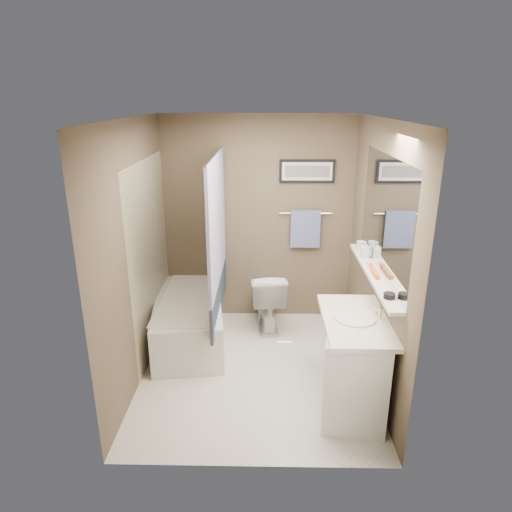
{
  "coord_description": "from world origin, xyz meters",
  "views": [
    {
      "loc": [
        0.08,
        -3.9,
        2.57
      ],
      "look_at": [
        0.0,
        0.15,
        1.15
      ],
      "focal_mm": 32.0,
      "sensor_mm": 36.0,
      "label": 1
    }
  ],
  "objects_px": {
    "candle_bowl_near": "(389,296)",
    "hair_brush_front": "(375,273)",
    "toilet": "(267,299)",
    "soap_bottle": "(365,250)",
    "vanity": "(354,365)",
    "hair_brush_back": "(373,269)",
    "bathtub": "(189,319)",
    "glass_jar": "(361,246)"
  },
  "relations": [
    {
      "from": "vanity",
      "to": "glass_jar",
      "type": "height_order",
      "value": "glass_jar"
    },
    {
      "from": "glass_jar",
      "to": "soap_bottle",
      "type": "bearing_deg",
      "value": -90.0
    },
    {
      "from": "soap_bottle",
      "to": "toilet",
      "type": "bearing_deg",
      "value": 143.5
    },
    {
      "from": "toilet",
      "to": "candle_bowl_near",
      "type": "distance_m",
      "value": 2.03
    },
    {
      "from": "glass_jar",
      "to": "bathtub",
      "type": "bearing_deg",
      "value": 174.85
    },
    {
      "from": "candle_bowl_near",
      "to": "hair_brush_back",
      "type": "bearing_deg",
      "value": 90.0
    },
    {
      "from": "candle_bowl_near",
      "to": "hair_brush_front",
      "type": "distance_m",
      "value": 0.47
    },
    {
      "from": "hair_brush_front",
      "to": "glass_jar",
      "type": "bearing_deg",
      "value": 90.0
    },
    {
      "from": "hair_brush_front",
      "to": "soap_bottle",
      "type": "height_order",
      "value": "soap_bottle"
    },
    {
      "from": "hair_brush_front",
      "to": "glass_jar",
      "type": "xyz_separation_m",
      "value": [
        0.0,
        0.66,
        0.03
      ]
    },
    {
      "from": "toilet",
      "to": "vanity",
      "type": "xyz_separation_m",
      "value": [
        0.74,
        -1.43,
        0.05
      ]
    },
    {
      "from": "vanity",
      "to": "hair_brush_front",
      "type": "height_order",
      "value": "hair_brush_front"
    },
    {
      "from": "toilet",
      "to": "vanity",
      "type": "height_order",
      "value": "vanity"
    },
    {
      "from": "soap_bottle",
      "to": "glass_jar",
      "type": "bearing_deg",
      "value": 90.0
    },
    {
      "from": "bathtub",
      "to": "candle_bowl_near",
      "type": "xyz_separation_m",
      "value": [
        1.79,
        -1.29,
        0.89
      ]
    },
    {
      "from": "bathtub",
      "to": "candle_bowl_near",
      "type": "height_order",
      "value": "candle_bowl_near"
    },
    {
      "from": "vanity",
      "to": "hair_brush_front",
      "type": "xyz_separation_m",
      "value": [
        0.19,
        0.28,
        0.74
      ]
    },
    {
      "from": "vanity",
      "to": "candle_bowl_near",
      "type": "distance_m",
      "value": 0.78
    },
    {
      "from": "toilet",
      "to": "hair_brush_front",
      "type": "relative_size",
      "value": 3.19
    },
    {
      "from": "glass_jar",
      "to": "soap_bottle",
      "type": "distance_m",
      "value": 0.2
    },
    {
      "from": "vanity",
      "to": "candle_bowl_near",
      "type": "height_order",
      "value": "candle_bowl_near"
    },
    {
      "from": "bathtub",
      "to": "hair_brush_back",
      "type": "height_order",
      "value": "hair_brush_back"
    },
    {
      "from": "bathtub",
      "to": "soap_bottle",
      "type": "bearing_deg",
      "value": -19.19
    },
    {
      "from": "toilet",
      "to": "soap_bottle",
      "type": "bearing_deg",
      "value": 136.92
    },
    {
      "from": "candle_bowl_near",
      "to": "soap_bottle",
      "type": "relative_size",
      "value": 0.57
    },
    {
      "from": "glass_jar",
      "to": "soap_bottle",
      "type": "xyz_separation_m",
      "value": [
        0.0,
        -0.2,
        0.03
      ]
    },
    {
      "from": "candle_bowl_near",
      "to": "hair_brush_back",
      "type": "xyz_separation_m",
      "value": [
        0.0,
        0.56,
        0.0
      ]
    },
    {
      "from": "candle_bowl_near",
      "to": "hair_brush_back",
      "type": "distance_m",
      "value": 0.56
    },
    {
      "from": "soap_bottle",
      "to": "bathtub",
      "type": "bearing_deg",
      "value": 168.65
    },
    {
      "from": "glass_jar",
      "to": "soap_bottle",
      "type": "height_order",
      "value": "soap_bottle"
    },
    {
      "from": "glass_jar",
      "to": "soap_bottle",
      "type": "relative_size",
      "value": 0.63
    },
    {
      "from": "bathtub",
      "to": "candle_bowl_near",
      "type": "bearing_deg",
      "value": -43.73
    },
    {
      "from": "bathtub",
      "to": "hair_brush_back",
      "type": "relative_size",
      "value": 6.82
    },
    {
      "from": "toilet",
      "to": "hair_brush_back",
      "type": "xyz_separation_m",
      "value": [
        0.93,
        -1.06,
        0.79
      ]
    },
    {
      "from": "hair_brush_back",
      "to": "glass_jar",
      "type": "xyz_separation_m",
      "value": [
        0.0,
        0.57,
        0.03
      ]
    },
    {
      "from": "hair_brush_front",
      "to": "bathtub",
      "type": "bearing_deg",
      "value": 155.35
    },
    {
      "from": "candle_bowl_near",
      "to": "hair_brush_front",
      "type": "height_order",
      "value": "hair_brush_front"
    },
    {
      "from": "hair_brush_back",
      "to": "glass_jar",
      "type": "relative_size",
      "value": 2.2
    },
    {
      "from": "toilet",
      "to": "vanity",
      "type": "distance_m",
      "value": 1.61
    },
    {
      "from": "toilet",
      "to": "hair_brush_back",
      "type": "bearing_deg",
      "value": 124.53
    },
    {
      "from": "vanity",
      "to": "candle_bowl_near",
      "type": "relative_size",
      "value": 10.0
    },
    {
      "from": "toilet",
      "to": "glass_jar",
      "type": "distance_m",
      "value": 1.33
    }
  ]
}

